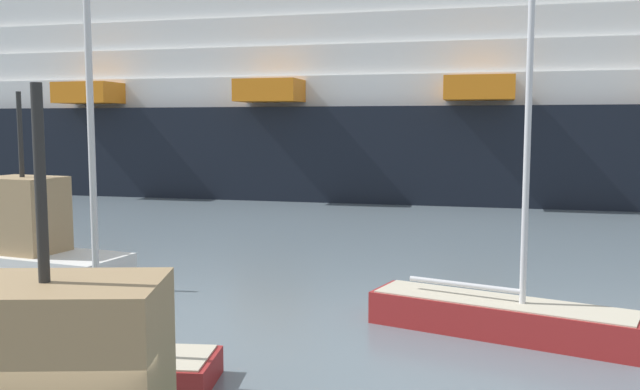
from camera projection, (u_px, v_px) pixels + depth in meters
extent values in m
cube|color=maroon|center=(500.00, 318.00, 18.73)|extent=(7.48, 3.63, 0.92)
cube|color=beige|center=(501.00, 301.00, 18.68)|extent=(7.16, 3.42, 0.04)
cylinder|color=silver|center=(529.00, 81.00, 17.76)|extent=(0.17, 0.17, 12.04)
cylinder|color=silver|center=(464.00, 285.00, 19.18)|extent=(3.19, 1.01, 0.14)
cube|color=maroon|center=(78.00, 368.00, 15.30)|extent=(6.49, 2.88, 0.62)
cube|color=beige|center=(77.00, 354.00, 15.27)|extent=(6.22, 2.69, 0.04)
cylinder|color=silver|center=(90.00, 113.00, 14.66)|extent=(0.15, 0.15, 10.85)
cylinder|color=silver|center=(38.00, 339.00, 15.31)|extent=(2.80, 0.60, 0.12)
cube|color=#A3845B|center=(48.00, 361.00, 10.09)|extent=(3.84, 2.89, 2.41)
cylinder|color=#262626|center=(40.00, 184.00, 9.81)|extent=(0.17, 0.17, 2.91)
cube|color=white|center=(17.00, 268.00, 24.56)|extent=(8.86, 3.59, 1.25)
cube|color=#A3845B|center=(24.00, 214.00, 24.19)|extent=(2.89, 2.25, 2.69)
cylinder|color=#262626|center=(20.00, 135.00, 23.90)|extent=(0.17, 0.17, 3.01)
cube|color=black|center=(577.00, 153.00, 54.01)|extent=(129.40, 19.48, 7.11)
cube|color=white|center=(580.00, 93.00, 53.52)|extent=(119.04, 17.20, 2.33)
cube|color=white|center=(581.00, 63.00, 53.28)|extent=(111.90, 16.17, 2.33)
cube|color=white|center=(582.00, 33.00, 53.03)|extent=(104.76, 15.14, 2.33)
cube|color=white|center=(583.00, 3.00, 52.79)|extent=(97.62, 14.10, 2.33)
cube|color=orange|center=(90.00, 93.00, 53.72)|extent=(4.69, 3.67, 1.63)
cube|color=orange|center=(270.00, 91.00, 50.01)|extent=(4.69, 3.67, 1.63)
cube|color=orange|center=(479.00, 88.00, 46.31)|extent=(4.69, 3.67, 1.63)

